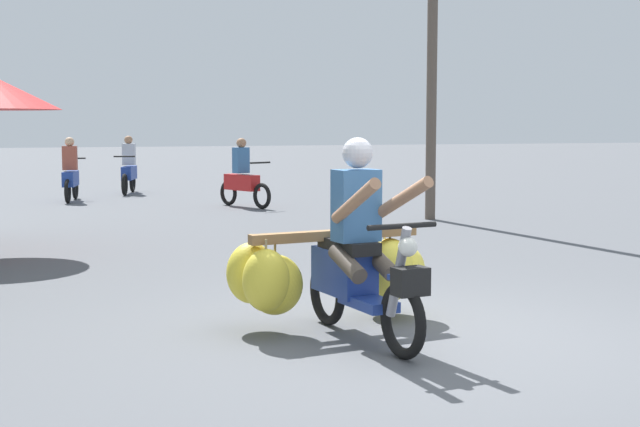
% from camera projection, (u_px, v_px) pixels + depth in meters
% --- Properties ---
extents(ground_plane, '(120.00, 120.00, 0.00)m').
position_uv_depth(ground_plane, '(428.00, 340.00, 6.86)').
color(ground_plane, '#56595E').
extents(motorbike_main_loaded, '(1.83, 1.96, 1.58)m').
position_uv_depth(motorbike_main_loaded, '(342.00, 268.00, 7.18)').
color(motorbike_main_loaded, black).
rests_on(motorbike_main_loaded, ground).
extents(motorbike_distant_ahead_left, '(0.80, 1.51, 1.40)m').
position_uv_depth(motorbike_distant_ahead_left, '(243.00, 179.00, 17.82)').
color(motorbike_distant_ahead_left, black).
rests_on(motorbike_distant_ahead_left, ground).
extents(motorbike_distant_ahead_right, '(0.58, 1.60, 1.40)m').
position_uv_depth(motorbike_distant_ahead_right, '(71.00, 176.00, 19.08)').
color(motorbike_distant_ahead_right, black).
rests_on(motorbike_distant_ahead_right, ground).
extents(motorbike_distant_far_ahead, '(0.66, 1.58, 1.40)m').
position_uv_depth(motorbike_distant_far_ahead, '(129.00, 170.00, 21.30)').
color(motorbike_distant_far_ahead, black).
rests_on(motorbike_distant_far_ahead, ground).
extents(utility_pole, '(0.18, 0.18, 6.99)m').
position_uv_depth(utility_pole, '(433.00, 19.00, 15.21)').
color(utility_pole, brown).
rests_on(utility_pole, ground).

